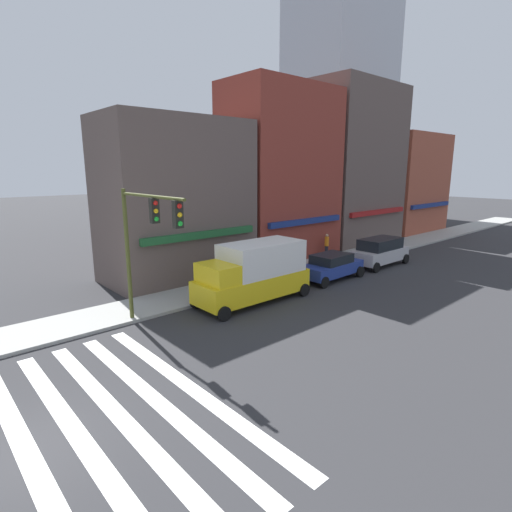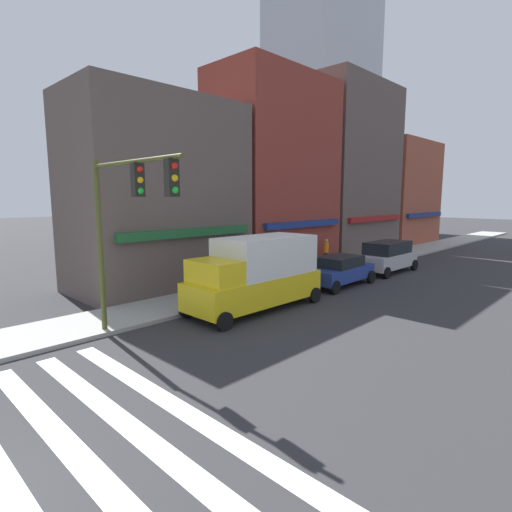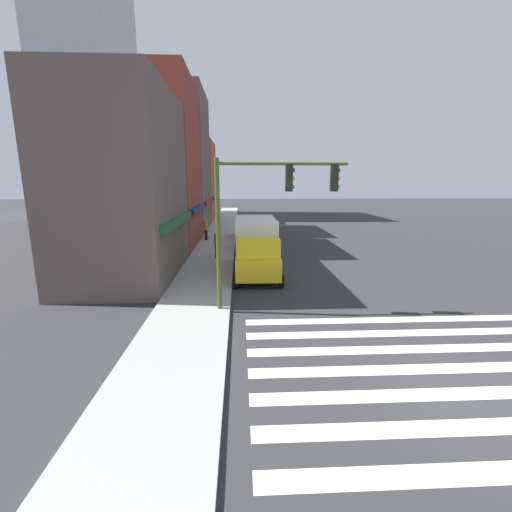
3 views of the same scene
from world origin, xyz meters
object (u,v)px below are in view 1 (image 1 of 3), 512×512
object	(u,v)px
sedan_blue	(331,266)
pedestrian_blue_shirt	(271,263)
traffic_signal	(145,231)
box_truck_yellow	(254,272)
pedestrian_orange_vest	(327,245)
suv_silver	(380,251)

from	to	relation	value
sedan_blue	pedestrian_blue_shirt	size ratio (longest dim) A/B	2.51
traffic_signal	pedestrian_blue_shirt	xyz separation A→B (m)	(9.34, 2.53, -3.21)
box_truck_yellow	pedestrian_orange_vest	world-z (taller)	box_truck_yellow
sedan_blue	box_truck_yellow	bearing A→B (deg)	178.49
pedestrian_blue_shirt	sedan_blue	bearing A→B (deg)	116.01
pedestrian_orange_vest	box_truck_yellow	bearing A→B (deg)	-129.81
suv_silver	pedestrian_orange_vest	bearing A→B (deg)	106.81
box_truck_yellow	sedan_blue	distance (m)	6.39
suv_silver	pedestrian_blue_shirt	size ratio (longest dim) A/B	2.66
traffic_signal	box_truck_yellow	world-z (taller)	traffic_signal
pedestrian_orange_vest	suv_silver	bearing A→B (deg)	-42.53
suv_silver	pedestrian_blue_shirt	distance (m)	8.65
box_truck_yellow	pedestrian_blue_shirt	size ratio (longest dim) A/B	3.51
suv_silver	sedan_blue	bearing A→B (deg)	179.93
traffic_signal	sedan_blue	xyz separation A→B (m)	(12.18, 0.12, -3.44)
box_truck_yellow	pedestrian_orange_vest	distance (m)	11.33
sedan_blue	pedestrian_blue_shirt	xyz separation A→B (m)	(-2.84, 2.41, 0.23)
pedestrian_orange_vest	pedestrian_blue_shirt	bearing A→B (deg)	-138.45
sedan_blue	suv_silver	bearing A→B (deg)	-1.51
traffic_signal	suv_silver	world-z (taller)	traffic_signal
pedestrian_blue_shirt	pedestrian_orange_vest	bearing A→B (deg)	167.27
traffic_signal	pedestrian_orange_vest	world-z (taller)	traffic_signal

